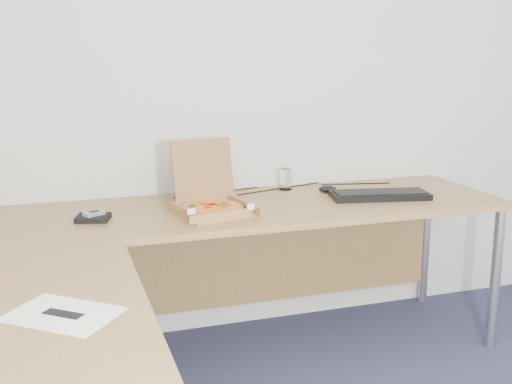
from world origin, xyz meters
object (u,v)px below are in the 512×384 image
object	(u,v)px
desk	(187,247)
pizza_box	(212,204)
drinking_glass	(286,179)
wallet	(93,218)
keyboard	(380,195)

from	to	relation	value
desk	pizza_box	bearing A→B (deg)	62.36
desk	drinking_glass	xyz separation A→B (m)	(0.65, 0.68, 0.08)
pizza_box	desk	bearing A→B (deg)	-130.06
desk	drinking_glass	bearing A→B (deg)	46.17
pizza_box	wallet	distance (m)	0.50
desk	wallet	bearing A→B (deg)	128.92
keyboard	wallet	size ratio (longest dim) A/B	3.46
desk	drinking_glass	size ratio (longest dim) A/B	23.12
drinking_glass	keyboard	world-z (taller)	drinking_glass
pizza_box	wallet	xyz separation A→B (m)	(-0.50, 0.02, -0.02)
desk	drinking_glass	distance (m)	0.95
drinking_glass	wallet	xyz separation A→B (m)	(-0.97, -0.29, -0.04)
pizza_box	drinking_glass	distance (m)	0.56
drinking_glass	desk	bearing A→B (deg)	-133.83
drinking_glass	keyboard	size ratio (longest dim) A/B	0.23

